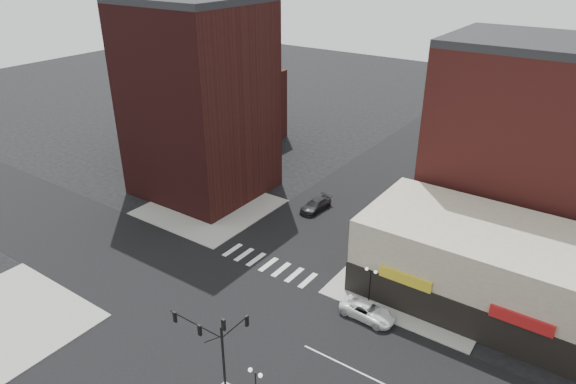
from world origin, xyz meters
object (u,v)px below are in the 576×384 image
Objects in this scene: street_lamp_ne at (370,278)px; white_suv at (368,311)px; traffic_signal at (216,341)px; street_lamp_se_a at (256,381)px; dark_sedan_north at (316,205)px.

street_lamp_ne is 3.05m from white_suv.
traffic_signal is 1.87× the size of street_lamp_se_a.
dark_sedan_north is (-15.33, 15.36, 0.01)m from white_suv.
street_lamp_ne is 0.79× the size of white_suv.
street_lamp_se_a and street_lamp_ne have the same top height.
traffic_signal is 1.48× the size of white_suv.
traffic_signal is at bearing -66.87° from dark_sedan_north.
street_lamp_ne reaches higher than dark_sedan_north.
street_lamp_se_a is (3.76, -0.17, -1.67)m from traffic_signal.
street_lamp_se_a is 32.93m from dark_sedan_north.
street_lamp_se_a is at bearing 175.77° from white_suv.
dark_sedan_north is at bearing 47.34° from white_suv.
traffic_signal is 1.54× the size of dark_sedan_north.
street_lamp_se_a is 16.03m from street_lamp_ne.
street_lamp_se_a is 0.82× the size of dark_sedan_north.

